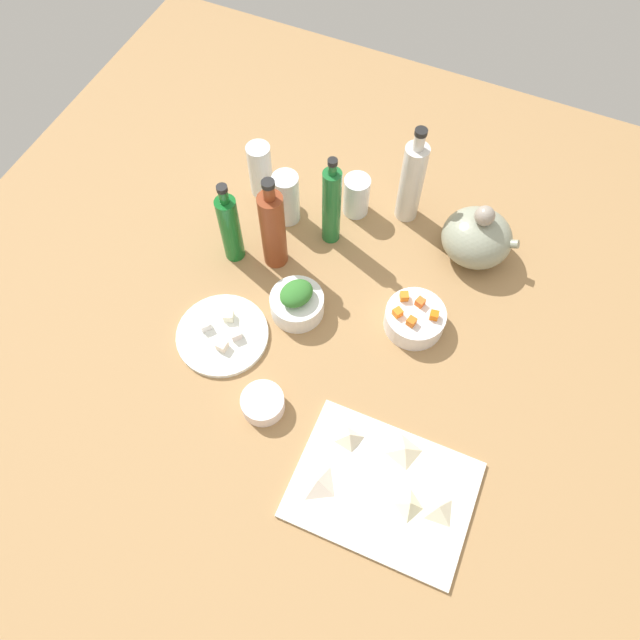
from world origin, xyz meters
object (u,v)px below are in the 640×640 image
at_px(plate_tofu, 222,335).
at_px(drinking_glass_2, 356,196).
at_px(bowl_carrots, 415,319).
at_px(drinking_glass_0, 286,198).
at_px(bottle_0, 412,181).
at_px(bottle_2, 273,229).
at_px(cutting_board, 383,490).
at_px(teapot, 477,237).
at_px(bowl_greens, 297,304).
at_px(bowl_small_side, 263,403).
at_px(bottle_3, 230,228).
at_px(drinking_glass_1, 260,170).
at_px(bottle_1, 331,206).

distance_m(plate_tofu, drinking_glass_2, 0.48).
bearing_deg(bowl_carrots, drinking_glass_0, 157.48).
relative_size(bottle_0, bottle_2, 1.02).
bearing_deg(cutting_board, drinking_glass_2, 116.79).
distance_m(cutting_board, drinking_glass_0, 0.72).
height_order(teapot, drinking_glass_0, teapot).
relative_size(bowl_greens, bottle_2, 0.45).
height_order(bowl_greens, bowl_small_side, bowl_greens).
bearing_deg(drinking_glass_2, bottle_0, 19.10).
distance_m(bottle_3, drinking_glass_2, 0.33).
height_order(bottle_0, bottle_2, bottle_0).
xyz_separation_m(bowl_carrots, bottle_3, (-0.46, 0.01, 0.08)).
xyz_separation_m(plate_tofu, bowl_greens, (0.13, 0.13, 0.02)).
distance_m(teapot, drinking_glass_1, 0.55).
bearing_deg(drinking_glass_1, bottle_1, -16.43).
distance_m(drinking_glass_0, drinking_glass_1, 0.11).
relative_size(bowl_carrots, bottle_2, 0.50).
bearing_deg(drinking_glass_2, bowl_greens, -91.62).
bearing_deg(cutting_board, bottle_0, 106.41).
bearing_deg(plate_tofu, cutting_board, -21.03).
bearing_deg(bottle_3, bottle_0, 40.47).
bearing_deg(drinking_glass_1, cutting_board, -46.53).
relative_size(cutting_board, drinking_glass_0, 2.43).
relative_size(bowl_greens, bowl_small_side, 1.34).
height_order(bowl_small_side, bottle_3, bottle_3).
xyz_separation_m(bowl_carrots, teapot, (0.06, 0.24, 0.04)).
xyz_separation_m(bowl_greens, bowl_small_side, (0.03, -0.24, -0.01)).
height_order(plate_tofu, bottle_3, bottle_3).
bearing_deg(bowl_greens, bottle_0, 70.63).
xyz_separation_m(cutting_board, bottle_1, (-0.34, 0.53, 0.11)).
xyz_separation_m(bottle_1, drinking_glass_0, (-0.12, 0.01, -0.05)).
distance_m(bowl_carrots, bowl_small_side, 0.39).
bearing_deg(bottle_0, teapot, -15.10).
height_order(teapot, bottle_1, bottle_1).
distance_m(bowl_greens, drinking_glass_2, 0.33).
distance_m(teapot, drinking_glass_0, 0.46).
bearing_deg(drinking_glass_1, bowl_greens, -50.98).
relative_size(bowl_small_side, bottle_3, 0.38).
distance_m(bowl_small_side, bottle_0, 0.63).
xyz_separation_m(plate_tofu, bottle_0, (0.25, 0.50, 0.11)).
height_order(bowl_small_side, bottle_1, bottle_1).
xyz_separation_m(teapot, bottle_0, (-0.19, 0.05, 0.05)).
xyz_separation_m(bowl_greens, drinking_glass_2, (0.01, 0.33, 0.03)).
height_order(bowl_greens, bowl_carrots, bowl_greens).
xyz_separation_m(teapot, drinking_glass_1, (-0.55, -0.03, 0.01)).
distance_m(bowl_greens, teapot, 0.45).
bearing_deg(bottle_2, drinking_glass_1, 125.15).
relative_size(bowl_greens, drinking_glass_1, 0.82).
distance_m(drinking_glass_0, drinking_glass_2, 0.17).
xyz_separation_m(plate_tofu, bottle_3, (-0.08, 0.21, 0.10)).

